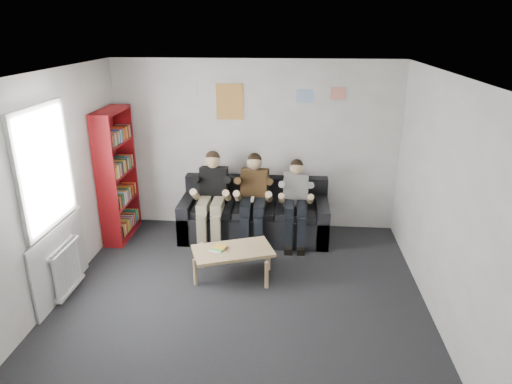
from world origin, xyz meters
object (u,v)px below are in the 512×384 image
(sofa, at_px, (255,216))
(person_left, at_px, (212,198))
(coffee_table, at_px, (233,253))
(person_middle, at_px, (254,200))
(bookshelf, at_px, (117,175))
(person_right, at_px, (296,203))

(sofa, distance_m, person_left, 0.77)
(coffee_table, height_order, person_middle, person_middle)
(coffee_table, bearing_deg, bookshelf, 149.37)
(coffee_table, bearing_deg, person_middle, 80.80)
(bookshelf, xyz_separation_m, person_right, (2.73, -0.02, -0.36))
(coffee_table, distance_m, person_middle, 1.17)
(bookshelf, bearing_deg, person_left, -1.41)
(person_right, bearing_deg, coffee_table, -122.29)
(bookshelf, distance_m, coffee_table, 2.32)
(coffee_table, distance_m, person_left, 1.24)
(bookshelf, distance_m, person_middle, 2.12)
(bookshelf, bearing_deg, person_right, -0.82)
(person_right, bearing_deg, bookshelf, -176.44)
(sofa, height_order, person_right, person_right)
(person_left, bearing_deg, bookshelf, 178.72)
(sofa, height_order, person_middle, person_middle)
(person_left, height_order, person_right, person_left)
(person_left, distance_m, person_right, 1.27)
(bookshelf, relative_size, person_right, 1.57)
(person_left, bearing_deg, coffee_table, -67.83)
(coffee_table, xyz_separation_m, person_middle, (0.18, 1.11, 0.32))
(sofa, height_order, person_left, person_left)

